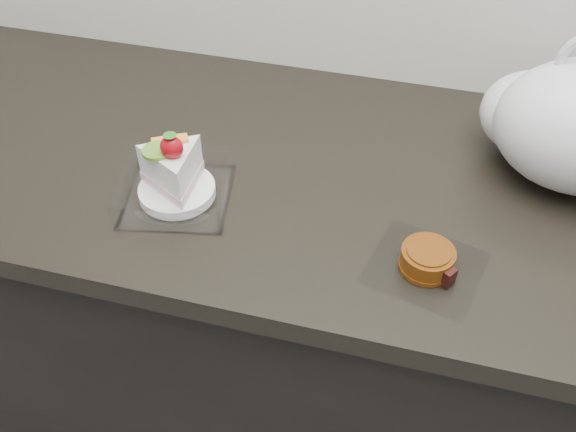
{
  "coord_description": "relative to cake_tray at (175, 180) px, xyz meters",
  "views": [
    {
      "loc": [
        0.01,
        0.87,
        1.59
      ],
      "look_at": [
        -0.16,
        1.53,
        0.94
      ],
      "focal_mm": 40.0,
      "sensor_mm": 36.0,
      "label": 1
    }
  ],
  "objects": [
    {
      "name": "plastic_bag",
      "position": [
        0.59,
        0.22,
        0.07
      ],
      "size": [
        0.35,
        0.31,
        0.26
      ],
      "rotation": [
        0.0,
        0.0,
        -0.4
      ],
      "color": "silver",
      "rests_on": "counter"
    },
    {
      "name": "cake_tray",
      "position": [
        0.0,
        0.0,
        0.0
      ],
      "size": [
        0.19,
        0.19,
        0.13
      ],
      "rotation": [
        0.0,
        0.0,
        0.19
      ],
      "color": "white",
      "rests_on": "counter"
    },
    {
      "name": "mooncake_wrap",
      "position": [
        0.4,
        -0.05,
        -0.02
      ],
      "size": [
        0.18,
        0.17,
        0.04
      ],
      "rotation": [
        0.0,
        0.0,
        -0.05
      ],
      "color": "white",
      "rests_on": "counter"
    },
    {
      "name": "counter",
      "position": [
        0.35,
        0.12,
        -0.48
      ],
      "size": [
        2.04,
        0.64,
        0.9
      ],
      "color": "black",
      "rests_on": "ground"
    }
  ]
}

